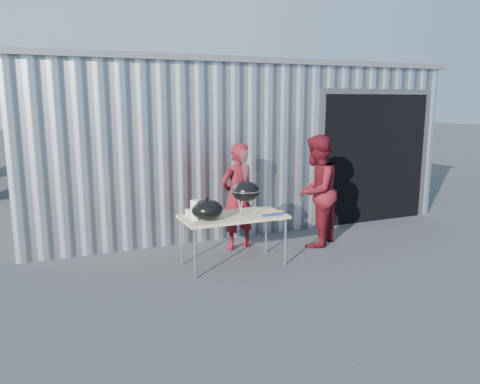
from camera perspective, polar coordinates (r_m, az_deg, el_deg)
name	(u,v)px	position (r m, az deg, el deg)	size (l,w,h in m)	color
ground	(260,271)	(6.73, 2.50, -9.61)	(80.00, 80.00, 0.00)	#2F2F32
building	(211,138)	(10.92, -3.60, 6.61)	(8.20, 6.20, 3.10)	silver
folding_table	(233,218)	(6.76, -0.82, -3.18)	(1.50, 0.75, 0.75)	tan
kettle_grill	(246,185)	(6.77, 0.69, 0.86)	(0.41, 0.41, 0.93)	black
grill_lid	(207,210)	(6.48, -4.05, -2.17)	(0.44, 0.44, 0.32)	black
paper_towels	(195,210)	(6.48, -5.53, -2.22)	(0.12, 0.12, 0.28)	white
white_tub	(193,213)	(6.71, -5.71, -2.56)	(0.20, 0.15, 0.10)	white
foil_box	(272,214)	(6.73, 3.97, -2.65)	(0.32, 0.05, 0.06)	navy
person_cook	(238,197)	(7.52, -0.30, -0.57)	(0.63, 0.41, 1.72)	#570E16
person_bystander	(316,191)	(7.78, 9.25, 0.11)	(0.89, 0.70, 1.84)	#570E16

